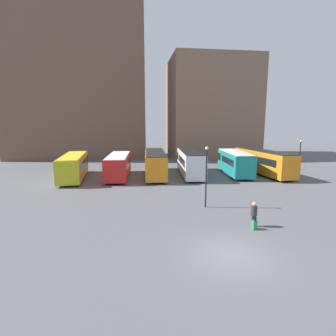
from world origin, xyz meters
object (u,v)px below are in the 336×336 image
lamp_post_0 (206,172)px  traveler (254,212)px  bus_3 (190,162)px  bus_1 (119,165)px  bus_4 (235,162)px  suitcase (254,225)px  bus_2 (155,163)px  lamp_post_1 (300,156)px  bus_0 (74,166)px  bus_5 (263,161)px

lamp_post_0 → traveler: bearing=-64.9°
bus_3 → lamp_post_0: bearing=177.3°
bus_1 → bus_4: bearing=-87.7°
traveler → suitcase: traveler is taller
lamp_post_0 → bus_2: bearing=102.2°
lamp_post_1 → suitcase: bearing=-131.5°
bus_1 → lamp_post_1: bearing=-98.4°
bus_0 → lamp_post_0: (13.49, -13.42, 1.39)m
bus_2 → bus_3: 4.72m
lamp_post_1 → bus_2: bearing=163.4°
traveler → lamp_post_0: 5.35m
bus_5 → lamp_post_0: size_ratio=2.32×
traveler → lamp_post_1: bearing=-52.0°
bus_3 → suitcase: bus_3 is taller
traveler → bus_2: bearing=5.6°
bus_0 → bus_3: bus_3 is taller
bus_0 → traveler: bus_0 is taller
bus_0 → bus_3: (15.12, 0.37, 0.14)m
traveler → suitcase: bearing=151.1°
bus_1 → lamp_post_0: size_ratio=1.89×
traveler → bus_0: bearing=31.2°
bus_4 → suitcase: (-5.82, -18.28, -1.40)m
bus_0 → bus_1: 5.62m
bus_2 → bus_4: (10.82, -0.92, -0.03)m
bus_0 → bus_2: (10.42, 0.81, 0.10)m
lamp_post_0 → lamp_post_1: 16.95m
lamp_post_1 → bus_1: bearing=168.8°
bus_3 → traveler: bus_3 is taller
bus_3 → traveler: size_ratio=6.29×
bus_1 → bus_3: bearing=-85.1°
bus_1 → suitcase: bearing=-149.2°
bus_1 → bus_4: (15.63, -0.13, 0.10)m
bus_2 → bus_3: (4.70, -0.44, 0.05)m
lamp_post_1 → lamp_post_0: bearing=-147.8°
bus_4 → traveler: (-5.65, -17.79, -0.70)m
suitcase → lamp_post_0: lamp_post_0 is taller
bus_5 → bus_4: bearing=85.2°
bus_2 → bus_5: bus_5 is taller
bus_0 → bus_1: bearing=-93.9°
bus_2 → bus_0: bearing=97.4°
bus_2 → lamp_post_1: lamp_post_1 is taller
bus_0 → traveler: bearing=-143.0°
bus_2 → lamp_post_0: size_ratio=2.27×
bus_4 → lamp_post_1: lamp_post_1 is taller
bus_1 → suitcase: (9.80, -18.41, -1.29)m
bus_3 → bus_5: (10.17, -0.45, 0.00)m
bus_4 → bus_2: bearing=90.3°
bus_0 → bus_5: bearing=-94.3°
bus_3 → lamp_post_1: bearing=-106.4°
bus_4 → lamp_post_0: (-7.75, -13.30, 1.32)m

